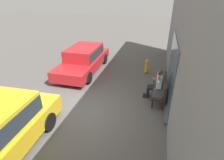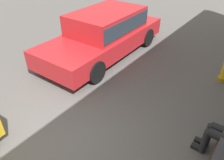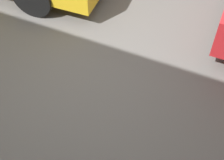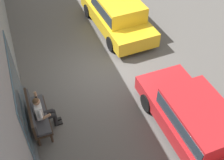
{
  "view_description": "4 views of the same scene",
  "coord_description": "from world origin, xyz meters",
  "px_view_note": "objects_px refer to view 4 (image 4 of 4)",
  "views": [
    {
      "loc": [
        5.06,
        2.6,
        4.26
      ],
      "look_at": [
        -1.39,
        0.81,
        0.83
      ],
      "focal_mm": 28.0,
      "sensor_mm": 36.0,
      "label": 1
    },
    {
      "loc": [
        1.39,
        2.6,
        3.33
      ],
      "look_at": [
        -1.24,
        0.64,
        1.14
      ],
      "focal_mm": 35.0,
      "sensor_mm": 36.0,
      "label": 2
    },
    {
      "loc": [
        -1.49,
        2.6,
        3.37
      ],
      "look_at": [
        -0.66,
        0.71,
        0.87
      ],
      "focal_mm": 55.0,
      "sensor_mm": 36.0,
      "label": 3
    },
    {
      "loc": [
        -7.69,
        2.6,
        7.46
      ],
      "look_at": [
        -1.53,
        0.29,
        1.02
      ],
      "focal_mm": 45.0,
      "sensor_mm": 36.0,
      "label": 4
    }
  ],
  "objects_px": {
    "person_on_phone": "(43,112)",
    "parked_car_mid": "(117,13)",
    "parked_car_near": "(197,121)",
    "bench": "(36,114)"
  },
  "relations": [
    {
      "from": "bench",
      "to": "parked_car_mid",
      "type": "distance_m",
      "value": 6.17
    },
    {
      "from": "person_on_phone",
      "to": "bench",
      "type": "bearing_deg",
      "value": 70.25
    },
    {
      "from": "parked_car_near",
      "to": "bench",
      "type": "bearing_deg",
      "value": 64.89
    },
    {
      "from": "parked_car_near",
      "to": "parked_car_mid",
      "type": "bearing_deg",
      "value": 0.38
    },
    {
      "from": "person_on_phone",
      "to": "parked_car_mid",
      "type": "relative_size",
      "value": 0.28
    },
    {
      "from": "bench",
      "to": "person_on_phone",
      "type": "relative_size",
      "value": 1.24
    },
    {
      "from": "parked_car_near",
      "to": "parked_car_mid",
      "type": "relative_size",
      "value": 0.98
    },
    {
      "from": "bench",
      "to": "parked_car_near",
      "type": "xyz_separation_m",
      "value": [
        -2.09,
        -4.45,
        0.18
      ]
    },
    {
      "from": "parked_car_mid",
      "to": "parked_car_near",
      "type": "bearing_deg",
      "value": -179.62
    },
    {
      "from": "parked_car_mid",
      "to": "bench",
      "type": "bearing_deg",
      "value": 134.36
    }
  ]
}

